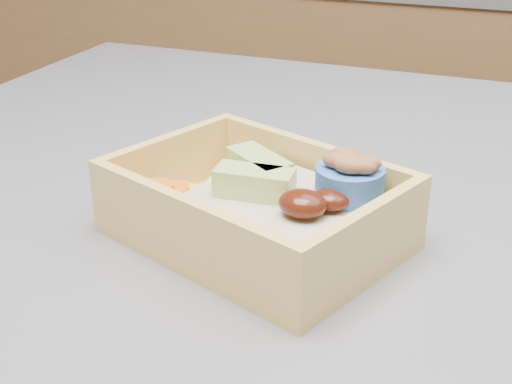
% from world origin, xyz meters
% --- Properties ---
extents(bento_box, '(0.22, 0.19, 0.07)m').
position_xyz_m(bento_box, '(-0.20, -0.15, 0.94)').
color(bento_box, '#D6AE58').
rests_on(bento_box, island).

